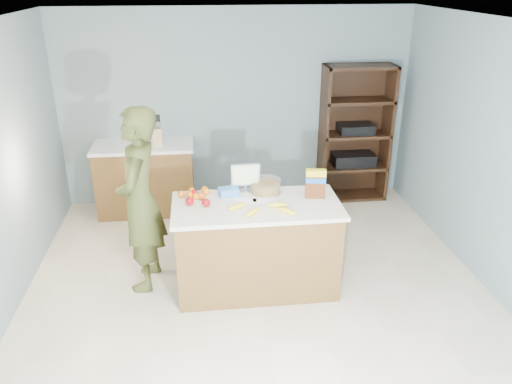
{
  "coord_description": "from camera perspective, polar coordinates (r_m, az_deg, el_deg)",
  "views": [
    {
      "loc": [
        -0.5,
        -3.83,
        2.86
      ],
      "look_at": [
        0.0,
        0.35,
        1.0
      ],
      "focal_mm": 35.0,
      "sensor_mm": 36.0,
      "label": 1
    }
  ],
  "objects": [
    {
      "name": "blue_carton",
      "position": [
        4.77,
        -3.15,
        0.02
      ],
      "size": [
        0.2,
        0.16,
        0.08
      ],
      "primitive_type": "cube",
      "rotation": [
        0.0,
        0.0,
        0.23
      ],
      "color": "blue",
      "rests_on": "counter_peninsula"
    },
    {
      "name": "oranges",
      "position": [
        4.78,
        -6.97,
        -0.12
      ],
      "size": [
        0.3,
        0.22,
        0.07
      ],
      "color": "orange",
      "rests_on": "counter_peninsula"
    },
    {
      "name": "counter_peninsula",
      "position": [
        4.83,
        0.07,
        -6.6
      ],
      "size": [
        1.56,
        0.76,
        0.9
      ],
      "color": "brown",
      "rests_on": "ground"
    },
    {
      "name": "apples",
      "position": [
        4.64,
        -6.78,
        -0.83
      ],
      "size": [
        0.23,
        0.29,
        0.08
      ],
      "color": "maroon",
      "rests_on": "counter_peninsula"
    },
    {
      "name": "knife_block",
      "position": [
        6.27,
        -11.21,
        6.28
      ],
      "size": [
        0.12,
        0.1,
        0.31
      ],
      "color": "tan",
      "rests_on": "back_cabinet"
    },
    {
      "name": "envelopes",
      "position": [
        4.68,
        -0.15,
        -0.93
      ],
      "size": [
        0.41,
        0.16,
        0.0
      ],
      "color": "white",
      "rests_on": "counter_peninsula"
    },
    {
      "name": "cereal_box",
      "position": [
        4.7,
        6.83,
        1.2
      ],
      "size": [
        0.2,
        0.1,
        0.28
      ],
      "color": "#592B14",
      "rests_on": "counter_peninsula"
    },
    {
      "name": "floor",
      "position": [
        4.81,
        0.5,
        -12.68
      ],
      "size": [
        4.5,
        5.0,
        0.02
      ],
      "primitive_type": "cube",
      "color": "beige",
      "rests_on": "ground"
    },
    {
      "name": "back_cabinet",
      "position": [
        6.53,
        -12.46,
        1.6
      ],
      "size": [
        1.24,
        0.62,
        0.9
      ],
      "color": "brown",
      "rests_on": "ground"
    },
    {
      "name": "person",
      "position": [
        4.8,
        -13.11,
        -0.98
      ],
      "size": [
        0.51,
        0.7,
        1.8
      ],
      "primitive_type": "imported",
      "rotation": [
        0.0,
        0.0,
        -1.69
      ],
      "color": "#3A401C",
      "rests_on": "ground"
    },
    {
      "name": "salad_bowl",
      "position": [
        4.83,
        1.1,
        0.61
      ],
      "size": [
        0.3,
        0.3,
        0.13
      ],
      "color": "#267219",
      "rests_on": "counter_peninsula"
    },
    {
      "name": "walls",
      "position": [
        4.05,
        0.59,
        6.46
      ],
      "size": [
        4.52,
        5.02,
        2.51
      ],
      "color": "slate",
      "rests_on": "ground"
    },
    {
      "name": "tv",
      "position": [
        4.82,
        -1.2,
        1.85
      ],
      "size": [
        0.28,
        0.12,
        0.28
      ],
      "color": "silver",
      "rests_on": "counter_peninsula"
    },
    {
      "name": "bananas",
      "position": [
        4.46,
        0.85,
        -1.91
      ],
      "size": [
        0.61,
        0.3,
        0.04
      ],
      "color": "yellow",
      "rests_on": "counter_peninsula"
    },
    {
      "name": "shelving_unit",
      "position": [
        6.81,
        11.1,
        6.33
      ],
      "size": [
        0.9,
        0.4,
        1.8
      ],
      "color": "black",
      "rests_on": "ground"
    }
  ]
}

